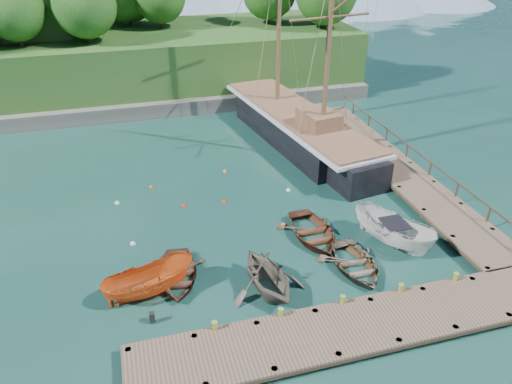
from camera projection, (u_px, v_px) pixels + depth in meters
ground at (268, 256)px, 27.11m from camera, size 160.00×160.00×0.00m
dock_near at (355, 327)px, 21.94m from camera, size 20.00×3.20×1.10m
dock_east at (394, 167)px, 35.45m from camera, size 3.20×24.00×1.10m
bollard_0 at (216, 339)px, 21.91m from camera, size 0.26×0.26×0.45m
bollard_1 at (280, 326)px, 22.61m from camera, size 0.26×0.26×0.45m
bollard_2 at (341, 313)px, 23.32m from camera, size 0.26×0.26×0.45m
bollard_3 at (398, 301)px, 24.03m from camera, size 0.26×0.26×0.45m
bollard_4 at (452, 290)px, 24.74m from camera, size 0.26×0.26×0.45m
rowboat_0 at (177, 280)px, 25.41m from camera, size 3.55×4.58×0.87m
rowboat_1 at (267, 291)px, 24.68m from camera, size 4.41×4.89×2.27m
rowboat_2 at (353, 269)px, 26.15m from camera, size 3.35×4.36×0.84m
rowboat_3 at (355, 269)px, 26.16m from camera, size 3.15×4.32×0.87m
rowboat_4 at (312, 238)px, 28.63m from camera, size 3.51×4.78×0.96m
motorboat_orange at (151, 294)px, 24.47m from camera, size 4.91×2.77×1.79m
cabin_boat_white at (391, 244)px, 28.08m from camera, size 3.94×5.51×2.00m
schooner at (298, 129)px, 39.84m from camera, size 7.51×25.87×18.75m
mooring_buoy_0 at (133, 244)px, 28.07m from camera, size 0.33×0.33×0.33m
mooring_buoy_1 at (184, 206)px, 31.61m from camera, size 0.30×0.30×0.30m
mooring_buoy_2 at (224, 202)px, 32.05m from camera, size 0.30×0.30×0.30m
mooring_buoy_3 at (288, 191)px, 33.37m from camera, size 0.31×0.31×0.31m
mooring_buoy_4 at (151, 188)px, 33.72m from camera, size 0.30×0.30×0.30m
mooring_buoy_5 at (225, 172)px, 35.71m from camera, size 0.33×0.33×0.33m
mooring_buoy_6 at (117, 204)px, 31.93m from camera, size 0.32×0.32×0.32m
mooring_buoy_7 at (283, 225)px, 29.73m from camera, size 0.32×0.32×0.32m
headland at (44, 39)px, 47.48m from camera, size 51.00×19.31×12.90m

